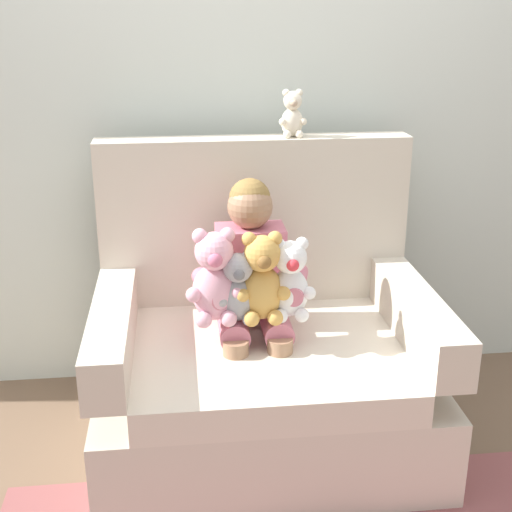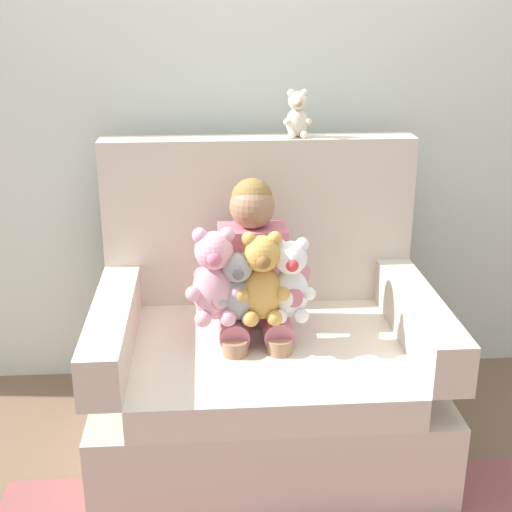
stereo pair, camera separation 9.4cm
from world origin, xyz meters
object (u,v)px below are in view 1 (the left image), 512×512
at_px(seated_child, 252,279).
at_px(plush_pink, 215,279).
at_px(plush_cream_on_backrest, 292,115).
at_px(plush_white, 290,281).
at_px(armchair, 264,359).
at_px(plush_honey, 262,280).
at_px(plush_grey, 238,289).

xyz_separation_m(seated_child, plush_pink, (-0.15, -0.13, 0.06)).
bearing_deg(seated_child, plush_cream_on_backrest, 64.92).
bearing_deg(plush_white, plush_pink, 162.79).
bearing_deg(plush_pink, seated_child, 24.61).
distance_m(armchair, plush_pink, 0.45).
relative_size(plush_honey, plush_cream_on_backrest, 1.78).
relative_size(plush_white, plush_cream_on_backrest, 1.63).
distance_m(plush_grey, plush_honey, 0.09).
height_order(seated_child, plush_white, seated_child).
distance_m(plush_honey, plush_cream_on_backrest, 0.71).
xyz_separation_m(seated_child, plush_cream_on_backrest, (0.20, 0.32, 0.56)).
relative_size(armchair, plush_honey, 3.76).
distance_m(armchair, plush_cream_on_backrest, 0.96).
relative_size(plush_grey, plush_cream_on_backrest, 1.45).
bearing_deg(armchair, plush_grey, -130.85).
xyz_separation_m(plush_grey, plush_pink, (-0.08, 0.01, 0.04)).
distance_m(armchair, plush_honey, 0.40).
bearing_deg(seated_child, plush_white, -40.30).
bearing_deg(seated_child, plush_pink, -132.11).
bearing_deg(plush_honey, plush_grey, 161.07).
bearing_deg(plush_grey, plush_cream_on_backrest, 38.16).
height_order(plush_grey, plush_white, plush_white).
bearing_deg(armchair, seated_child, 155.46).
bearing_deg(plush_grey, plush_honey, -19.98).
distance_m(seated_child, plush_grey, 0.16).
bearing_deg(armchair, plush_cream_on_backrest, 65.61).
bearing_deg(plush_honey, armchair, 58.22).
xyz_separation_m(seated_child, plush_grey, (-0.07, -0.14, 0.02)).
bearing_deg(plush_cream_on_backrest, plush_grey, -127.00).
bearing_deg(plush_cream_on_backrest, armchair, -121.92).
distance_m(plush_grey, plush_white, 0.19).
bearing_deg(plush_cream_on_backrest, plush_white, -106.83).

